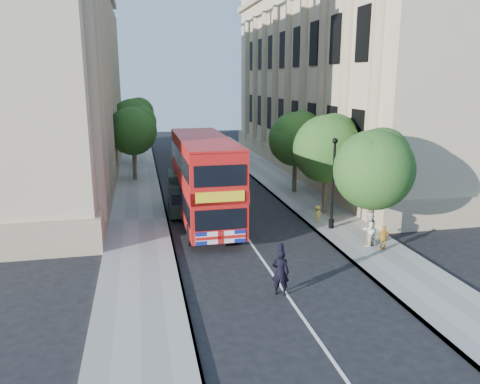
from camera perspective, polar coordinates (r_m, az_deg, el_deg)
ground at (r=20.45m, az=4.53°, el=-10.71°), size 120.00×120.00×0.00m
pavement_right at (r=31.14m, az=9.44°, el=-2.13°), size 3.50×80.00×0.12m
pavement_left at (r=29.06m, az=-12.22°, el=-3.41°), size 3.50×80.00×0.12m
building_right at (r=46.05m, az=12.97°, el=14.01°), size 12.00×38.00×18.00m
building_left at (r=42.66m, az=-24.09°, el=13.26°), size 12.00×38.00×18.00m
tree_right_near at (r=24.09m, az=16.08°, el=3.13°), size 4.00×4.00×6.08m
tree_right_mid at (r=29.41m, az=10.63°, el=5.63°), size 4.20×4.20×6.37m
tree_right_far at (r=34.99m, az=6.84°, el=6.79°), size 4.00×4.00×6.15m
tree_left_far at (r=40.06m, az=-12.91°, el=7.59°), size 4.00×4.00×6.30m
tree_left_back at (r=48.01m, az=-12.85°, el=8.85°), size 4.20×4.20×6.65m
lamp_post at (r=26.68m, az=11.27°, el=0.57°), size 0.32×0.32×5.16m
double_decker_bus at (r=27.69m, az=-4.41°, el=1.83°), size 2.98×10.90×5.02m
box_van at (r=30.01m, az=-6.90°, el=-0.29°), size 1.99×4.53×2.55m
police_constable at (r=18.86m, az=4.95°, el=-9.72°), size 0.82×0.69×1.91m
woman_pedestrian at (r=24.62m, az=15.44°, el=-4.37°), size 1.07×0.98×1.79m
child_a at (r=24.39m, az=17.10°, el=-5.36°), size 0.76×0.44×1.22m
child_b at (r=27.99m, az=9.40°, el=-2.67°), size 0.78×0.61×1.07m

